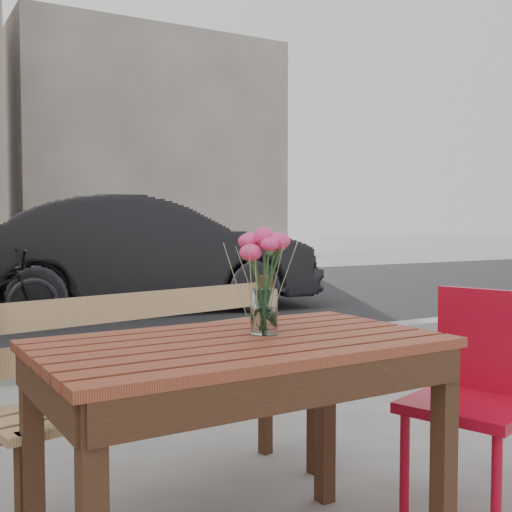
# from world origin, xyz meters

# --- Properties ---
(street) EXTENTS (30.00, 8.12, 0.12)m
(street) POSITION_xyz_m (0.00, 5.06, 0.03)
(street) COLOR black
(street) RESTS_ON ground
(main_table) EXTENTS (1.20, 0.72, 0.73)m
(main_table) POSITION_xyz_m (-0.17, 0.11, 0.61)
(main_table) COLOR brown
(main_table) RESTS_ON ground
(main_bench) EXTENTS (1.42, 0.67, 0.85)m
(main_bench) POSITION_xyz_m (-0.17, 0.78, 0.51)
(main_bench) COLOR #A27B54
(main_bench) RESTS_ON ground
(red_chair) EXTENTS (0.52, 0.52, 0.82)m
(red_chair) POSITION_xyz_m (0.79, 0.07, 0.48)
(red_chair) COLOR #A30A1E
(red_chair) RESTS_ON ground
(main_vase) EXTENTS (0.18, 0.18, 0.33)m
(main_vase) POSITION_xyz_m (-0.07, 0.15, 0.93)
(main_vase) COLOR white
(main_vase) RESTS_ON main_table
(parked_car) EXTENTS (4.34, 2.03, 1.38)m
(parked_car) POSITION_xyz_m (1.58, 5.88, 0.69)
(parked_car) COLOR black
(parked_car) RESTS_ON ground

